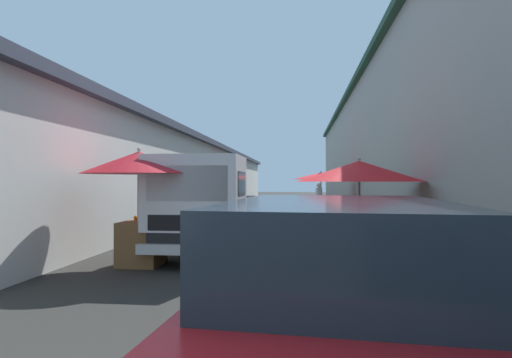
{
  "coord_description": "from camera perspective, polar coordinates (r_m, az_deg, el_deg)",
  "views": [
    {
      "loc": [
        -1.46,
        -0.84,
        1.59
      ],
      "look_at": [
        9.92,
        0.4,
        1.66
      ],
      "focal_mm": 28.2,
      "sensor_mm": 36.0,
      "label": 1
    }
  ],
  "objects": [
    {
      "name": "ground",
      "position": [
        15.06,
        3.0,
        -6.4
      ],
      "size": [
        90.0,
        90.0,
        0.0
      ],
      "primitive_type": "plane",
      "color": "#282826"
    },
    {
      "name": "building_right_concrete",
      "position": [
        18.36,
        25.96,
        4.79
      ],
      "size": [
        49.8,
        7.5,
        6.42
      ],
      "color": "#A39E93",
      "rests_on": "ground"
    },
    {
      "name": "vendor_by_crates",
      "position": [
        17.86,
        8.92,
        -2.68
      ],
      "size": [
        0.6,
        0.3,
        1.51
      ],
      "color": "navy",
      "rests_on": "ground"
    },
    {
      "name": "fruit_stall_near_left",
      "position": [
        9.15,
        14.42,
        0.14
      ],
      "size": [
        2.77,
        2.77,
        2.12
      ],
      "color": "#9E9EA3",
      "rests_on": "ground"
    },
    {
      "name": "building_left_whitewash",
      "position": [
        18.92,
        -18.34,
        0.35
      ],
      "size": [
        49.8,
        7.5,
        3.6
      ],
      "color": "silver",
      "rests_on": "ground"
    },
    {
      "name": "hatchback_car",
      "position": [
        3.23,
        11.5,
        -15.67
      ],
      "size": [
        4.03,
        2.17,
        1.45
      ],
      "color": "#600F14",
      "rests_on": "ground"
    },
    {
      "name": "fruit_stall_far_right",
      "position": [
        20.29,
        9.22,
        -0.17
      ],
      "size": [
        2.81,
        2.81,
        2.11
      ],
      "color": "#9E9EA3",
      "rests_on": "ground"
    },
    {
      "name": "fruit_stall_mid_lane",
      "position": [
        7.87,
        -16.2,
        -0.06
      ],
      "size": [
        2.11,
        2.11,
        2.23
      ],
      "color": "#9E9EA3",
      "rests_on": "ground"
    },
    {
      "name": "parked_scooter",
      "position": [
        11.37,
        -11.29,
        -6.1
      ],
      "size": [
        1.69,
        0.35,
        1.14
      ],
      "color": "black",
      "rests_on": "ground"
    },
    {
      "name": "delivery_truck",
      "position": [
        8.57,
        -7.27,
        -4.02
      ],
      "size": [
        4.94,
        2.02,
        2.08
      ],
      "color": "black",
      "rests_on": "ground"
    }
  ]
}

